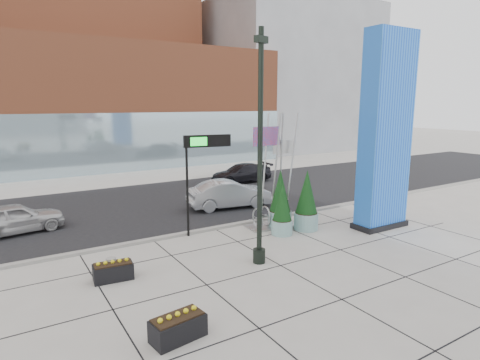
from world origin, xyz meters
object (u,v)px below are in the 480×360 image
blue_pylon (385,136)px  concrete_bollard (111,267)px  public_art_sculpture (272,198)px  car_silver_mid (230,194)px  lamp_post (260,172)px  car_white_west (14,219)px  overhead_street_sign (202,149)px

blue_pylon → concrete_bollard: (-12.27, 1.05, -4.01)m
public_art_sculpture → car_silver_mid: public_art_sculpture is taller
lamp_post → car_white_west: 11.63m
car_white_west → car_silver_mid: bearing=-104.6°
concrete_bollard → blue_pylon: bearing=-4.9°
public_art_sculpture → car_silver_mid: bearing=96.1°
concrete_bollard → overhead_street_sign: overhead_street_sign is taller
lamp_post → overhead_street_sign: 4.16m
overhead_street_sign → car_white_west: (-7.25, 4.38, -3.11)m
overhead_street_sign → public_art_sculpture: bearing=-3.9°
blue_pylon → public_art_sculpture: size_ratio=1.67×
overhead_street_sign → car_silver_mid: 5.52m
public_art_sculpture → lamp_post: bearing=-125.4°
public_art_sculpture → car_white_west: size_ratio=1.31×
blue_pylon → overhead_street_sign: (-7.52, 3.57, -0.52)m
lamp_post → car_silver_mid: (3.06, 7.40, -2.62)m
blue_pylon → concrete_bollard: blue_pylon is taller
lamp_post → car_silver_mid: bearing=67.5°
blue_pylon → lamp_post: 7.41m
concrete_bollard → car_white_west: size_ratio=0.16×
car_white_west → concrete_bollard: bearing=-168.5°
overhead_street_sign → blue_pylon: bearing=-15.3°
lamp_post → overhead_street_sign: bearing=92.7°
blue_pylon → public_art_sculpture: (-4.31, 2.77, -2.92)m
blue_pylon → overhead_street_sign: bearing=155.1°
concrete_bollard → car_white_west: 7.35m
concrete_bollard → car_silver_mid: car_silver_mid is taller
car_silver_mid → public_art_sculpture: bearing=-170.3°
public_art_sculpture → concrete_bollard: public_art_sculpture is taller
car_silver_mid → concrete_bollard: bearing=136.1°
car_white_west → blue_pylon: bearing=-126.8°
overhead_street_sign → car_silver_mid: bearing=55.0°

